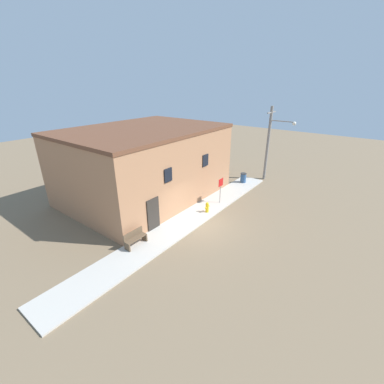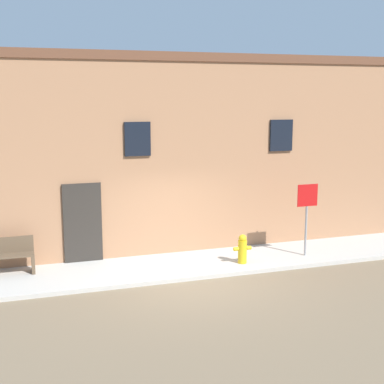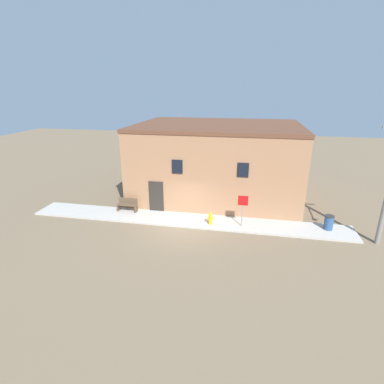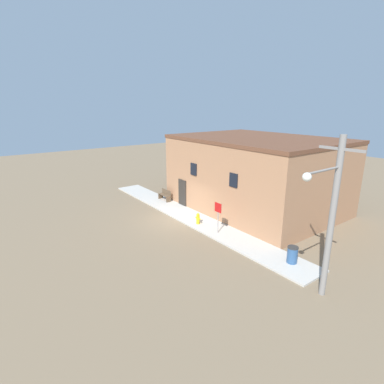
{
  "view_description": "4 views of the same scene",
  "coord_description": "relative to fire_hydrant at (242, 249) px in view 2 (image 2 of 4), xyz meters",
  "views": [
    {
      "loc": [
        -12.2,
        -8.47,
        8.8
      ],
      "look_at": [
        0.4,
        1.06,
        2.0
      ],
      "focal_mm": 24.0,
      "sensor_mm": 36.0,
      "label": 1
    },
    {
      "loc": [
        -3.81,
        -11.78,
        4.44
      ],
      "look_at": [
        0.4,
        1.06,
        2.0
      ],
      "focal_mm": 50.0,
      "sensor_mm": 36.0,
      "label": 2
    },
    {
      "loc": [
        3.82,
        -16.21,
        8.19
      ],
      "look_at": [
        0.4,
        1.06,
        2.0
      ],
      "focal_mm": 28.0,
      "sensor_mm": 36.0,
      "label": 3
    },
    {
      "loc": [
        16.7,
        -11.04,
        7.9
      ],
      "look_at": [
        0.4,
        1.06,
        2.0
      ],
      "focal_mm": 28.0,
      "sensor_mm": 36.0,
      "label": 4
    }
  ],
  "objects": [
    {
      "name": "ground_plane",
      "position": [
        -1.65,
        -0.64,
        -0.49
      ],
      "size": [
        80.0,
        80.0,
        0.0
      ],
      "primitive_type": "plane",
      "color": "#7A664C"
    },
    {
      "name": "fire_hydrant",
      "position": [
        0.0,
        0.0,
        0.0
      ],
      "size": [
        0.49,
        0.23,
        0.77
      ],
      "color": "gold",
      "rests_on": "sidewalk"
    },
    {
      "name": "stop_sign",
      "position": [
        1.92,
        0.09,
        0.99
      ],
      "size": [
        0.6,
        0.06,
        1.99
      ],
      "color": "gray",
      "rests_on": "sidewalk"
    },
    {
      "name": "bench",
      "position": [
        -5.89,
        1.01,
        0.05
      ],
      "size": [
        1.37,
        0.44,
        0.9
      ],
      "color": "brown",
      "rests_on": "sidewalk"
    },
    {
      "name": "sidewalk",
      "position": [
        -1.65,
        0.43,
        -0.44
      ],
      "size": [
        20.56,
        2.12,
        0.1
      ],
      "color": "#BCB7AD",
      "rests_on": "ground"
    },
    {
      "name": "brick_building",
      "position": [
        -0.32,
        5.9,
        2.31
      ],
      "size": [
        12.17,
        8.95,
        5.59
      ],
      "color": "#A87551",
      "rests_on": "ground"
    }
  ]
}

